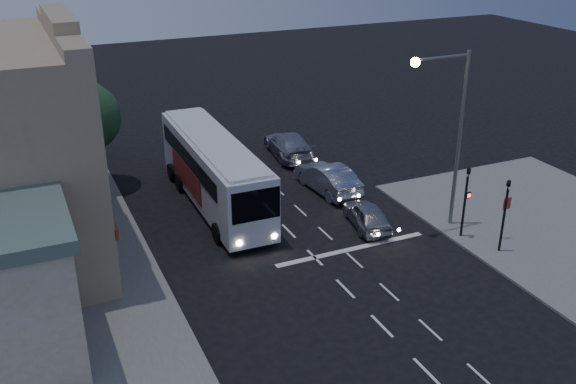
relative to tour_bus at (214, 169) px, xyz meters
name	(u,v)px	position (x,y,z in m)	size (l,w,h in m)	color
ground	(335,278)	(2.36, -9.73, -2.09)	(120.00, 120.00, 0.00)	black
sidewalk_far	(14,255)	(-10.64, -1.73, -2.03)	(12.00, 50.00, 0.12)	slate
road_markings	(326,240)	(3.65, -6.42, -2.08)	(8.00, 30.55, 0.01)	silver
tour_bus	(214,169)	(0.00, 0.00, 0.00)	(3.00, 12.63, 3.87)	white
car_suv	(367,215)	(6.27, -5.93, -1.42)	(1.59, 3.95, 1.35)	#94959F
car_sedan_a	(328,178)	(6.54, -0.98, -1.26)	(1.75, 5.03, 1.66)	#9CA2B2
car_sedan_b	(289,145)	(6.87, 5.26, -1.28)	(2.26, 5.56, 1.61)	#8E8EA1
traffic_signal_main	(466,194)	(9.96, -8.95, 0.33)	(0.25, 0.35, 4.10)	black
traffic_signal_side	(505,207)	(10.66, -10.93, 0.33)	(0.18, 0.15, 4.10)	black
regulatory_sign	(505,211)	(11.66, -9.97, -0.49)	(0.45, 0.12, 2.20)	slate
streetlight	(451,121)	(9.71, -7.53, 3.64)	(3.32, 0.44, 9.00)	slate
street_tree	(85,114)	(-5.84, 5.30, 2.41)	(4.00, 4.00, 6.20)	black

